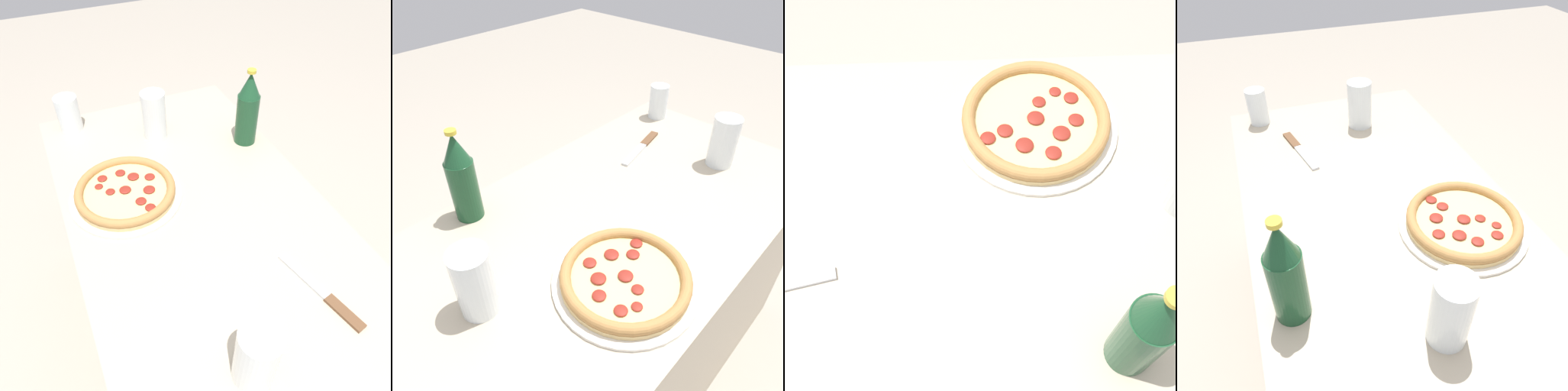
{
  "view_description": "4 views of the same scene",
  "coord_description": "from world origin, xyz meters",
  "views": [
    {
      "loc": [
        0.63,
        -0.3,
        1.48
      ],
      "look_at": [
        -0.03,
        -0.0,
        0.77
      ],
      "focal_mm": 35.0,
      "sensor_mm": 36.0,
      "label": 1
    },
    {
      "loc": [
        -0.59,
        -0.47,
        1.38
      ],
      "look_at": [
        -0.03,
        0.06,
        0.77
      ],
      "focal_mm": 35.0,
      "sensor_mm": 36.0,
      "label": 2
    },
    {
      "loc": [
        -0.02,
        0.48,
        1.56
      ],
      "look_at": [
        -0.04,
        0.01,
        0.77
      ],
      "focal_mm": 50.0,
      "sensor_mm": 36.0,
      "label": 3
    },
    {
      "loc": [
        -0.72,
        0.27,
        1.39
      ],
      "look_at": [
        -0.04,
        0.03,
        0.79
      ],
      "focal_mm": 35.0,
      "sensor_mm": 36.0,
      "label": 4
    }
  ],
  "objects": [
    {
      "name": "beer_bottle",
      "position": [
        -0.25,
        0.27,
        0.84
      ],
      "size": [
        0.07,
        0.07,
        0.25
      ],
      "color": "#194728",
      "rests_on": "table"
    },
    {
      "name": "ground_plane",
      "position": [
        0.0,
        0.0,
        0.0
      ],
      "size": [
        8.0,
        8.0,
        0.0
      ],
      "primitive_type": "plane",
      "color": "#A89E8E"
    },
    {
      "name": "pizza_veggie",
      "position": [
        -0.15,
        -0.17,
        0.74
      ],
      "size": [
        0.32,
        0.32,
        0.04
      ],
      "color": "silver",
      "rests_on": "table"
    },
    {
      "name": "table",
      "position": [
        0.0,
        0.0,
        0.36
      ],
      "size": [
        1.26,
        0.69,
        0.72
      ],
      "color": "#B7A88E",
      "rests_on": "ground_plane"
    }
  ]
}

